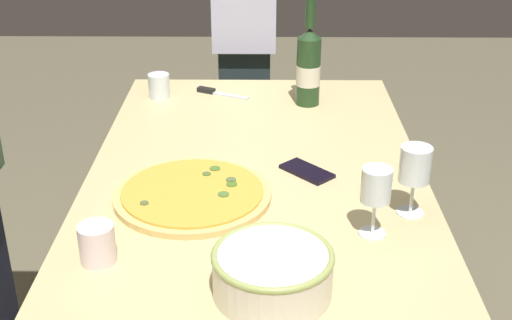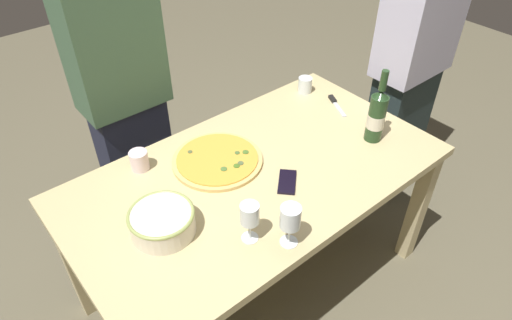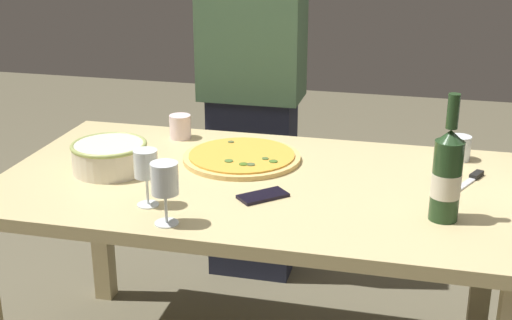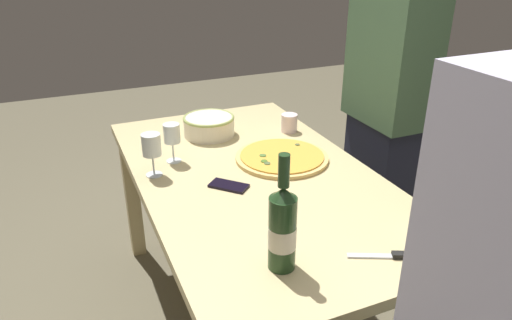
{
  "view_description": "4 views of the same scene",
  "coord_description": "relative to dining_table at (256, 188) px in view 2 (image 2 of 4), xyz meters",
  "views": [
    {
      "loc": [
        -1.6,
        -0.02,
        1.59
      ],
      "look_at": [
        0.0,
        0.0,
        0.81
      ],
      "focal_mm": 48.78,
      "sensor_mm": 36.0,
      "label": 1
    },
    {
      "loc": [
        -0.92,
        -1.11,
        2.01
      ],
      "look_at": [
        0.0,
        0.0,
        0.81
      ],
      "focal_mm": 31.69,
      "sensor_mm": 36.0,
      "label": 2
    },
    {
      "loc": [
        0.49,
        -2.0,
        1.57
      ],
      "look_at": [
        0.0,
        0.0,
        0.81
      ],
      "focal_mm": 49.85,
      "sensor_mm": 36.0,
      "label": 3
    },
    {
      "loc": [
        1.56,
        -0.67,
        1.6
      ],
      "look_at": [
        0.0,
        0.0,
        0.81
      ],
      "focal_mm": 33.56,
      "sensor_mm": 36.0,
      "label": 4
    }
  ],
  "objects": [
    {
      "name": "wine_glass_near_pizza",
      "position": [
        -0.16,
        -0.37,
        0.21
      ],
      "size": [
        0.07,
        0.07,
        0.17
      ],
      "color": "white",
      "rests_on": "dining_table"
    },
    {
      "name": "person_host",
      "position": [
        -0.2,
        0.77,
        0.16
      ],
      "size": [
        0.41,
        0.24,
        1.62
      ],
      "rotation": [
        0.0,
        0.0,
        -1.31
      ],
      "color": "#202438",
      "rests_on": "ground"
    },
    {
      "name": "cup_amber",
      "position": [
        -0.37,
        0.33,
        0.14
      ],
      "size": [
        0.08,
        0.08,
        0.09
      ],
      "primitive_type": "cylinder",
      "color": "white",
      "rests_on": "dining_table"
    },
    {
      "name": "cell_phone",
      "position": [
        0.05,
        -0.14,
        0.1
      ],
      "size": [
        0.15,
        0.15,
        0.01
      ],
      "primitive_type": "cube",
      "rotation": [
        0.0,
        0.0,
        5.47
      ],
      "color": "black",
      "rests_on": "dining_table"
    },
    {
      "name": "wine_bottle",
      "position": [
        0.56,
        -0.16,
        0.22
      ],
      "size": [
        0.08,
        0.08,
        0.35
      ],
      "color": "#213E1F",
      "rests_on": "dining_table"
    },
    {
      "name": "cup_ceramic",
      "position": [
        0.62,
        0.34,
        0.13
      ],
      "size": [
        0.07,
        0.07,
        0.08
      ],
      "primitive_type": "cylinder",
      "color": "white",
      "rests_on": "dining_table"
    },
    {
      "name": "serving_bowl",
      "position": [
        -0.47,
        -0.04,
        0.14
      ],
      "size": [
        0.24,
        0.24,
        0.09
      ],
      "color": "#EEE4CD",
      "rests_on": "dining_table"
    },
    {
      "name": "wine_glass_by_bottle",
      "position": [
        -0.25,
        -0.27,
        0.21
      ],
      "size": [
        0.07,
        0.07,
        0.17
      ],
      "color": "white",
      "rests_on": "dining_table"
    },
    {
      "name": "person_guest_left",
      "position": [
        1.14,
        0.06,
        0.17
      ],
      "size": [
        0.44,
        0.24,
        1.64
      ],
      "rotation": [
        0.0,
        0.0,
        -3.09
      ],
      "color": "#222F31",
      "rests_on": "ground"
    },
    {
      "name": "ground_plane",
      "position": [
        0.0,
        0.0,
        -0.66
      ],
      "size": [
        8.0,
        8.0,
        0.0
      ],
      "primitive_type": "plane",
      "color": "#635C46"
    },
    {
      "name": "dining_table",
      "position": [
        0.0,
        0.0,
        0.0
      ],
      "size": [
        1.6,
        0.9,
        0.75
      ],
      "color": "#CCB980",
      "rests_on": "ground"
    },
    {
      "name": "pizza_knife",
      "position": [
        0.65,
        0.15,
        0.1
      ],
      "size": [
        0.1,
        0.18,
        0.02
      ],
      "color": "silver",
      "rests_on": "dining_table"
    },
    {
      "name": "pizza",
      "position": [
        -0.09,
        0.16,
        0.1
      ],
      "size": [
        0.39,
        0.39,
        0.02
      ],
      "color": "#E2B86B",
      "rests_on": "dining_table"
    }
  ]
}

